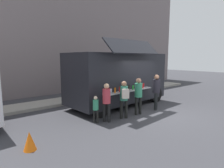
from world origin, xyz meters
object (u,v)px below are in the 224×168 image
object	(u,v)px
customer_rear_waiting	(107,99)
customer_extra_browsing	(156,89)
traffic_cone_orange	(30,141)
customer_front_ordering	(138,93)
child_near_queue	(96,107)
food_truck_main	(119,77)
customer_mid_with_backpack	(124,96)
trash_bin	(137,85)

from	to	relation	value
customer_rear_waiting	customer_extra_browsing	xyz separation A→B (m)	(3.04, -0.21, 0.11)
traffic_cone_orange	customer_front_ordering	size ratio (longest dim) A/B	0.32
child_near_queue	food_truck_main	bearing A→B (deg)	-0.38
food_truck_main	customer_front_ordering	distance (m)	2.02
customer_mid_with_backpack	customer_rear_waiting	distance (m)	0.85
customer_rear_waiting	customer_front_ordering	bearing A→B (deg)	-36.10
traffic_cone_orange	customer_extra_browsing	distance (m)	6.26
food_truck_main	customer_front_ordering	world-z (taller)	food_truck_main
customer_front_ordering	child_near_queue	bearing A→B (deg)	93.99
food_truck_main	customer_mid_with_backpack	size ratio (longest dim) A/B	3.55
customer_extra_browsing	child_near_queue	world-z (taller)	customer_extra_browsing
customer_mid_with_backpack	customer_extra_browsing	distance (m)	2.21
customer_mid_with_backpack	customer_rear_waiting	size ratio (longest dim) A/B	1.02
food_truck_main	customer_extra_browsing	xyz separation A→B (m)	(0.80, -1.92, -0.49)
food_truck_main	traffic_cone_orange	bearing A→B (deg)	-161.23
customer_mid_with_backpack	customer_extra_browsing	size ratio (longest dim) A/B	0.91
customer_rear_waiting	customer_extra_browsing	world-z (taller)	customer_extra_browsing
customer_extra_browsing	customer_front_ordering	bearing A→B (deg)	58.58
trash_bin	customer_mid_with_backpack	distance (m)	6.92
food_truck_main	customer_mid_with_backpack	distance (m)	2.40
customer_rear_waiting	food_truck_main	bearing A→B (deg)	6.75
food_truck_main	customer_front_ordering	size ratio (longest dim) A/B	3.41
food_truck_main	customer_rear_waiting	world-z (taller)	food_truck_main
food_truck_main	child_near_queue	distance (m)	3.20
traffic_cone_orange	customer_front_ordering	distance (m)	4.97
traffic_cone_orange	customer_front_ordering	bearing A→B (deg)	3.07
traffic_cone_orange	customer_front_ordering	xyz separation A→B (m)	(4.91, 0.26, 0.74)
child_near_queue	trash_bin	bearing A→B (deg)	-0.59
food_truck_main	trash_bin	bearing A→B (deg)	26.77
food_truck_main	trash_bin	world-z (taller)	food_truck_main
trash_bin	customer_front_ordering	world-z (taller)	customer_front_ordering
traffic_cone_orange	customer_extra_browsing	xyz separation A→B (m)	(6.20, 0.22, 0.79)
trash_bin	customer_front_ordering	xyz separation A→B (m)	(-4.58, -4.20, 0.51)
food_truck_main	customer_front_ordering	bearing A→B (deg)	-107.72
food_truck_main	customer_extra_browsing	bearing A→B (deg)	-70.22
trash_bin	traffic_cone_orange	bearing A→B (deg)	-154.82
food_truck_main	customer_rear_waiting	distance (m)	2.88
traffic_cone_orange	child_near_queue	world-z (taller)	child_near_queue
trash_bin	child_near_queue	size ratio (longest dim) A/B	0.91
customer_mid_with_backpack	traffic_cone_orange	bearing A→B (deg)	123.11
food_truck_main	trash_bin	distance (m)	4.81
trash_bin	customer_rear_waiting	distance (m)	7.51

